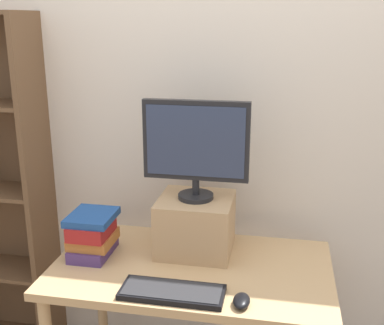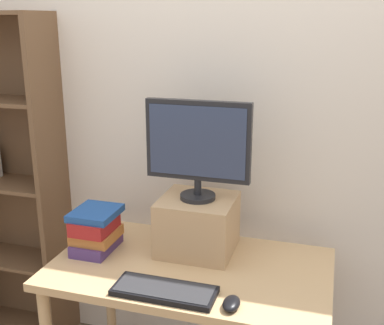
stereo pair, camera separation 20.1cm
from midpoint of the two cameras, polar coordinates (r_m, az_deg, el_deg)
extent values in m
cube|color=beige|center=(2.40, 5.66, 4.79)|extent=(7.00, 0.08, 2.60)
cube|color=tan|center=(2.13, 2.53, -12.52)|extent=(1.20, 0.69, 0.04)
cylinder|color=tan|center=(2.73, -7.57, -14.95)|extent=(0.05, 0.05, 0.73)
cube|color=brown|center=(2.64, -14.02, -3.20)|extent=(0.03, 0.28, 1.83)
cube|color=brown|center=(2.90, -17.71, -1.70)|extent=(0.62, 0.01, 1.83)
cube|color=brown|center=(2.97, -18.40, -10.69)|extent=(0.56, 0.27, 0.02)
cube|color=brown|center=(2.80, -19.25, -2.32)|extent=(0.56, 0.27, 0.02)
cube|color=tan|center=(2.20, 3.31, -7.39)|extent=(0.33, 0.31, 0.25)
cylinder|color=black|center=(2.15, 3.37, -4.07)|extent=(0.16, 0.16, 0.02)
cylinder|color=black|center=(2.13, 3.39, -2.94)|extent=(0.03, 0.03, 0.07)
cube|color=black|center=(2.07, 3.49, 2.56)|extent=(0.46, 0.04, 0.35)
cube|color=#2D3851|center=(2.05, 3.36, 2.43)|extent=(0.43, 0.00, 0.31)
cube|color=black|center=(1.92, -0.19, -15.06)|extent=(0.40, 0.16, 0.02)
cube|color=#28282B|center=(1.92, -0.19, -14.74)|extent=(0.38, 0.14, 0.00)
ellipsoid|color=black|center=(1.85, 7.92, -16.30)|extent=(0.06, 0.10, 0.04)
cube|color=#4C336B|center=(2.27, -8.74, -9.60)|extent=(0.16, 0.24, 0.05)
cube|color=#AD662D|center=(2.24, -8.73, -8.49)|extent=(0.18, 0.20, 0.05)
cube|color=maroon|center=(2.21, -8.88, -7.25)|extent=(0.16, 0.20, 0.06)
cube|color=navy|center=(2.20, -8.82, -5.99)|extent=(0.19, 0.22, 0.03)
camera|label=1|loc=(0.10, -87.14, 0.86)|focal=45.00mm
camera|label=2|loc=(0.10, 92.86, -0.86)|focal=45.00mm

